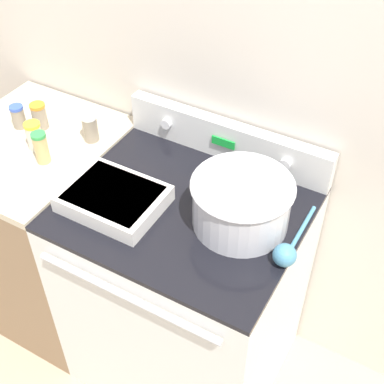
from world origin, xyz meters
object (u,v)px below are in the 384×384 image
mixing_bowl (242,202)px  spice_jar_white_cap (90,128)px  spice_jar_blue_cap (18,116)px  ladle (287,252)px  spice_jar_yellow_cap (34,136)px  spice_jar_green_cap (41,148)px  spice_jar_orange_cap (39,116)px  casserole_dish (114,198)px

mixing_bowl → spice_jar_white_cap: bearing=170.9°
spice_jar_blue_cap → ladle: bearing=-5.5°
spice_jar_yellow_cap → spice_jar_blue_cap: (-0.15, 0.07, -0.01)m
mixing_bowl → spice_jar_blue_cap: bearing=177.7°
spice_jar_green_cap → spice_jar_orange_cap: 0.22m
casserole_dish → spice_jar_green_cap: 0.35m
spice_jar_white_cap → spice_jar_orange_cap: bearing=-171.7°
casserole_dish → spice_jar_white_cap: size_ratio=2.91×
spice_jar_blue_cap → mixing_bowl: bearing=-2.3°
spice_jar_yellow_cap → spice_jar_blue_cap: spice_jar_yellow_cap is taller
mixing_bowl → spice_jar_green_cap: bearing=-173.8°
spice_jar_yellow_cap → spice_jar_green_cap: bearing=-32.4°
spice_jar_yellow_cap → spice_jar_orange_cap: (-0.07, 0.11, -0.00)m
mixing_bowl → spice_jar_white_cap: size_ratio=2.94×
casserole_dish → ladle: size_ratio=1.07×
mixing_bowl → spice_jar_green_cap: mixing_bowl is taller
casserole_dish → spice_jar_yellow_cap: spice_jar_yellow_cap is taller
casserole_dish → spice_jar_green_cap: size_ratio=2.62×
spice_jar_blue_cap → spice_jar_orange_cap: bearing=26.1°
spice_jar_yellow_cap → spice_jar_blue_cap: 0.16m
ladle → spice_jar_blue_cap: size_ratio=3.22×
mixing_bowl → casserole_dish: 0.42m
spice_jar_orange_cap → spice_jar_white_cap: bearing=8.3°
ladle → spice_jar_orange_cap: 1.09m
casserole_dish → spice_jar_blue_cap: (-0.57, 0.17, 0.03)m
spice_jar_green_cap → spice_jar_orange_cap: spice_jar_green_cap is taller
ladle → spice_jar_blue_cap: bearing=174.5°
spice_jar_orange_cap → spice_jar_blue_cap: size_ratio=1.12×
spice_jar_white_cap → spice_jar_orange_cap: 0.22m
spice_jar_white_cap → spice_jar_blue_cap: bearing=-166.8°
spice_jar_white_cap → spice_jar_blue_cap: size_ratio=1.18×
spice_jar_white_cap → spice_jar_green_cap: (-0.07, -0.19, 0.01)m
casserole_dish → spice_jar_orange_cap: size_ratio=3.05×
mixing_bowl → spice_jar_white_cap: (-0.67, 0.11, -0.02)m
spice_jar_green_cap → spice_jar_blue_cap: (-0.22, 0.12, -0.01)m
spice_jar_orange_cap → ladle: bearing=-7.8°
spice_jar_white_cap → spice_jar_orange_cap: size_ratio=1.05×
mixing_bowl → spice_jar_orange_cap: bearing=175.2°
spice_jar_green_cap → spice_jar_white_cap: bearing=69.2°
ladle → spice_jar_orange_cap: bearing=172.2°
spice_jar_white_cap → spice_jar_yellow_cap: spice_jar_white_cap is taller
casserole_dish → ladle: ladle is taller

